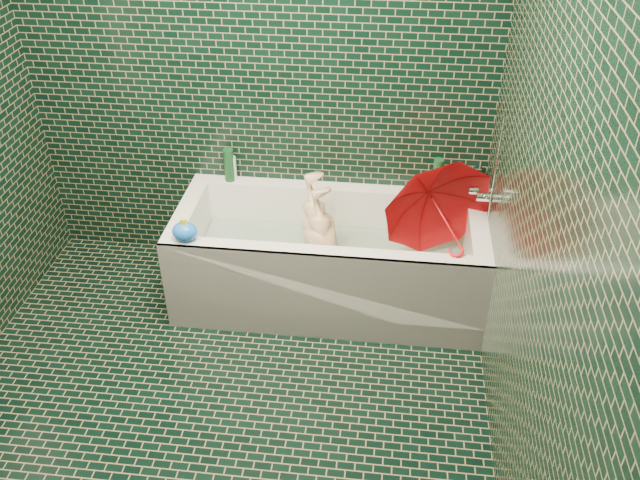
# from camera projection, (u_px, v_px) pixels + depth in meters

# --- Properties ---
(floor) EXTENTS (2.80, 2.80, 0.00)m
(floor) POSITION_uv_depth(u_px,v_px,m) (211.00, 425.00, 3.19)
(floor) COLOR black
(floor) RESTS_ON ground
(wall_back) EXTENTS (2.80, 0.00, 2.80)m
(wall_back) POSITION_uv_depth(u_px,v_px,m) (255.00, 63.00, 3.62)
(wall_back) COLOR black
(wall_back) RESTS_ON floor
(wall_right) EXTENTS (0.00, 2.80, 2.80)m
(wall_right) POSITION_uv_depth(u_px,v_px,m) (544.00, 220.00, 2.35)
(wall_right) COLOR black
(wall_right) RESTS_ON floor
(bathtub) EXTENTS (1.70, 0.75, 0.55)m
(bathtub) POSITION_uv_depth(u_px,v_px,m) (329.00, 268.00, 3.85)
(bathtub) COLOR white
(bathtub) RESTS_ON floor
(bath_mat) EXTENTS (1.35, 0.47, 0.01)m
(bath_mat) POSITION_uv_depth(u_px,v_px,m) (329.00, 274.00, 3.89)
(bath_mat) COLOR green
(bath_mat) RESTS_ON bathtub
(water) EXTENTS (1.48, 0.53, 0.00)m
(water) POSITION_uv_depth(u_px,v_px,m) (329.00, 254.00, 3.81)
(water) COLOR silver
(water) RESTS_ON bathtub
(faucet) EXTENTS (0.18, 0.19, 0.55)m
(faucet) POSITION_uv_depth(u_px,v_px,m) (488.00, 191.00, 3.45)
(faucet) COLOR silver
(faucet) RESTS_ON wall_right
(child) EXTENTS (1.01, 0.59, 0.33)m
(child) POSITION_uv_depth(u_px,v_px,m) (326.00, 254.00, 3.79)
(child) COLOR #D6AD86
(child) RESTS_ON bathtub
(umbrella) EXTENTS (0.82, 0.85, 0.72)m
(umbrella) POSITION_uv_depth(u_px,v_px,m) (445.00, 220.00, 3.52)
(umbrella) COLOR red
(umbrella) RESTS_ON bathtub
(soap_bottle_a) EXTENTS (0.11, 0.11, 0.24)m
(soap_bottle_a) POSITION_uv_depth(u_px,v_px,m) (475.00, 196.00, 3.84)
(soap_bottle_a) COLOR white
(soap_bottle_a) RESTS_ON bathtub
(soap_bottle_b) EXTENTS (0.10, 0.10, 0.21)m
(soap_bottle_b) POSITION_uv_depth(u_px,v_px,m) (462.00, 192.00, 3.88)
(soap_bottle_b) COLOR #571F76
(soap_bottle_b) RESTS_ON bathtub
(soap_bottle_c) EXTENTS (0.17, 0.17, 0.18)m
(soap_bottle_c) POSITION_uv_depth(u_px,v_px,m) (459.00, 192.00, 3.88)
(soap_bottle_c) COLOR #134321
(soap_bottle_c) RESTS_ON bathtub
(bottle_right_tall) EXTENTS (0.07, 0.07, 0.23)m
(bottle_right_tall) POSITION_uv_depth(u_px,v_px,m) (437.00, 177.00, 3.79)
(bottle_right_tall) COLOR #134321
(bottle_right_tall) RESTS_ON bathtub
(bottle_right_pump) EXTENTS (0.05, 0.05, 0.16)m
(bottle_right_pump) POSITION_uv_depth(u_px,v_px,m) (477.00, 181.00, 3.82)
(bottle_right_pump) COLOR silver
(bottle_right_pump) RESTS_ON bathtub
(bottle_left_tall) EXTENTS (0.06, 0.06, 0.20)m
(bottle_left_tall) POSITION_uv_depth(u_px,v_px,m) (229.00, 165.00, 3.94)
(bottle_left_tall) COLOR #134321
(bottle_left_tall) RESTS_ON bathtub
(bottle_left_short) EXTENTS (0.07, 0.07, 0.15)m
(bottle_left_short) POSITION_uv_depth(u_px,v_px,m) (232.00, 168.00, 3.96)
(bottle_left_short) COLOR white
(bottle_left_short) RESTS_ON bathtub
(rubber_duck) EXTENTS (0.11, 0.09, 0.08)m
(rubber_duck) POSITION_uv_depth(u_px,v_px,m) (429.00, 186.00, 3.85)
(rubber_duck) COLOR yellow
(rubber_duck) RESTS_ON bathtub
(bath_toy) EXTENTS (0.15, 0.14, 0.13)m
(bath_toy) POSITION_uv_depth(u_px,v_px,m) (185.00, 231.00, 3.45)
(bath_toy) COLOR blue
(bath_toy) RESTS_ON bathtub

